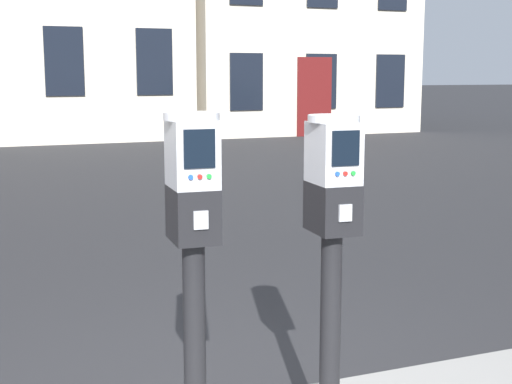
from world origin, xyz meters
name	(u,v)px	position (x,y,z in m)	size (l,w,h in m)	color
parking_meter_near_kerb	(193,225)	(-0.13, -0.27, 1.11)	(0.23, 0.26, 1.41)	black
parking_meter_twin_adjacent	(332,218)	(0.48, -0.27, 1.10)	(0.23, 0.26, 1.39)	black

